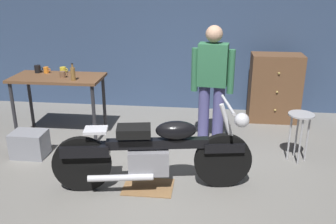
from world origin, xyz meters
TOP-DOWN VIEW (x-y plane):
  - ground_plane at (0.00, 0.00)m, footprint 12.00×12.00m
  - back_wall at (0.00, 2.80)m, footprint 8.00×0.12m
  - workbench at (-1.71, 1.33)m, footprint 1.30×0.64m
  - motorcycle at (-0.10, -0.03)m, footprint 2.17×0.72m
  - person_standing at (0.50, 1.17)m, footprint 0.57×0.27m
  - shop_stool at (1.62, 0.85)m, footprint 0.32×0.32m
  - wooden_dresser at (1.53, 2.30)m, footprint 0.80×0.47m
  - drip_tray at (-0.18, -0.03)m, footprint 0.56×0.40m
  - storage_bin at (-1.86, 0.58)m, footprint 0.44×0.32m
  - mug_brown_stoneware at (-1.60, 1.27)m, footprint 0.12×0.09m
  - mug_black_matte at (-2.07, 1.50)m, footprint 0.13×0.09m
  - mug_orange_travel at (-1.94, 1.50)m, footprint 0.11×0.07m
  - mug_yellow_tall at (-1.70, 1.53)m, footprint 0.12×0.09m
  - bottle at (-1.40, 1.14)m, footprint 0.06×0.06m

SIDE VIEW (x-z plane):
  - ground_plane at x=0.00m, z-range 0.00..0.00m
  - drip_tray at x=-0.18m, z-range 0.00..0.01m
  - storage_bin at x=-1.86m, z-range 0.00..0.34m
  - motorcycle at x=-0.10m, z-range -0.05..0.95m
  - shop_stool at x=1.62m, z-range 0.18..0.82m
  - wooden_dresser at x=1.53m, z-range 0.00..1.10m
  - workbench at x=-1.71m, z-range 0.34..1.24m
  - person_standing at x=0.50m, z-range 0.09..1.76m
  - mug_brown_stoneware at x=-1.60m, z-range 0.90..0.99m
  - mug_yellow_tall at x=-1.70m, z-range 0.90..0.99m
  - mug_orange_travel at x=-1.94m, z-range 0.90..0.99m
  - mug_black_matte at x=-2.07m, z-range 0.90..1.01m
  - bottle at x=-1.40m, z-range 0.88..1.12m
  - back_wall at x=0.00m, z-range 0.00..3.10m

